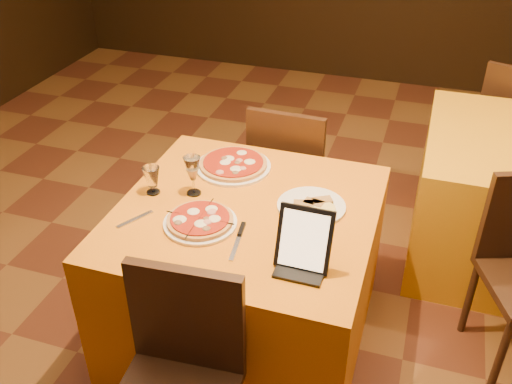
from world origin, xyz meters
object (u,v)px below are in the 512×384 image
(main_table, at_px, (247,275))
(chair_main_far, at_px, (294,173))
(wine_glass, at_px, (193,175))
(pizza_far, at_px, (233,165))
(pizza_near, at_px, (200,221))
(water_glass, at_px, (152,180))
(tablet, at_px, (304,239))

(main_table, height_order, chair_main_far, chair_main_far)
(wine_glass, bearing_deg, chair_main_far, 71.66)
(wine_glass, bearing_deg, pizza_far, 71.30)
(pizza_near, relative_size, water_glass, 2.35)
(pizza_near, distance_m, water_glass, 0.34)
(main_table, height_order, pizza_far, pizza_far)
(pizza_near, relative_size, tablet, 1.25)
(chair_main_far, height_order, wine_glass, wine_glass)
(tablet, bearing_deg, pizza_near, 166.68)
(pizza_near, height_order, water_glass, water_glass)
(pizza_far, bearing_deg, chair_main_far, 71.85)
(chair_main_far, bearing_deg, pizza_far, 73.91)
(pizza_far, xyz_separation_m, tablet, (0.49, -0.59, 0.10))
(pizza_near, xyz_separation_m, water_glass, (-0.29, 0.16, 0.05))
(chair_main_far, xyz_separation_m, wine_glass, (-0.26, -0.79, 0.39))
(tablet, bearing_deg, wine_glass, 151.65)
(main_table, height_order, pizza_near, pizza_near)
(main_table, height_order, tablet, tablet)
(pizza_far, distance_m, wine_glass, 0.29)
(pizza_near, distance_m, wine_glass, 0.25)
(pizza_near, bearing_deg, chair_main_far, 81.72)
(chair_main_far, height_order, pizza_far, chair_main_far)
(chair_main_far, height_order, pizza_near, chair_main_far)
(main_table, relative_size, water_glass, 8.46)
(main_table, relative_size, tablet, 4.51)
(chair_main_far, relative_size, water_glass, 7.00)
(tablet, bearing_deg, main_table, 139.52)
(chair_main_far, xyz_separation_m, pizza_near, (-0.15, -1.00, 0.31))
(pizza_near, xyz_separation_m, tablet, (0.47, -0.12, 0.10))
(pizza_near, bearing_deg, main_table, 48.30)
(pizza_near, bearing_deg, water_glass, 151.63)
(pizza_far, xyz_separation_m, wine_glass, (-0.09, -0.27, 0.08))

